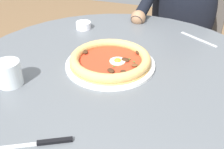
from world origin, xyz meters
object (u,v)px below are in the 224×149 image
Objects in this scene: water_glass at (9,74)px; diner_person at (177,46)px; pizza_on_plate at (110,60)px; fork_utensil at (198,39)px; cafe_chair_diner at (185,37)px; ramekin_capers at (83,25)px; dining_table at (116,103)px; steak_knife at (41,143)px.

diner_person is at bearing -114.51° from water_glass.
pizza_on_plate is 2.02× the size of fork_utensil.
cafe_chair_diner is at bearing -82.19° from fork_utensil.
water_glass is 0.73m from fork_utensil.
cafe_chair_diner reaches higher than water_glass.
diner_person is (-0.38, -0.44, -0.24)m from ramekin_capers.
water_glass is 1.17m from cafe_chair_diner.
water_glass is 0.46m from ramekin_capers.
ramekin_capers is 0.76m from cafe_chair_diner.
diner_person reaches higher than fork_utensil.
fork_utensil is at bearing -126.84° from dining_table.
steak_knife is (-0.22, 0.17, -0.03)m from water_glass.
dining_table is at bearing 78.93° from diner_person.
diner_person is at bearing -74.89° from fork_utensil.
steak_knife is 0.67m from ramekin_capers.
ramekin_capers is (0.19, -0.64, 0.01)m from steak_knife.
diner_person is 1.35× the size of cafe_chair_diner.
diner_person is at bearing -101.07° from dining_table.
water_glass is at bearing -38.96° from steak_knife.
water_glass is 0.08× the size of cafe_chair_diner.
water_glass is at bearing 67.17° from cafe_chair_diner.
dining_table is at bearing 53.16° from fork_utensil.
steak_knife is at bearing 79.57° from cafe_chair_diner.
cafe_chair_diner is (-0.03, -0.15, -0.00)m from diner_person.
dining_table is at bearing -98.61° from steak_knife.
water_glass is at bearing 86.69° from ramekin_capers.
fork_utensil is at bearing -173.90° from ramekin_capers.
fork_utensil is at bearing -134.95° from water_glass.
water_glass is 1.16× the size of ramekin_capers.
fork_utensil is (-0.24, -0.32, 0.15)m from dining_table.
ramekin_capers is at bearing -73.46° from steak_knife.
fork_utensil is 0.17× the size of cafe_chair_diner.
fork_utensil is at bearing -113.37° from steak_knife.
dining_table is at bearing 132.01° from ramekin_capers.
cafe_chair_diner is at bearing -112.83° from water_glass.
pizza_on_plate is (0.03, -0.01, 0.17)m from dining_table.
water_glass is at bearing 39.51° from pizza_on_plate.
fork_utensil is at bearing -130.67° from pizza_on_plate.
diner_person is (0.10, -0.38, -0.23)m from fork_utensil.
pizza_on_plate is at bearing -23.96° from dining_table.
dining_table is at bearing 78.80° from cafe_chair_diner.
steak_knife is at bearing 106.54° from ramekin_capers.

